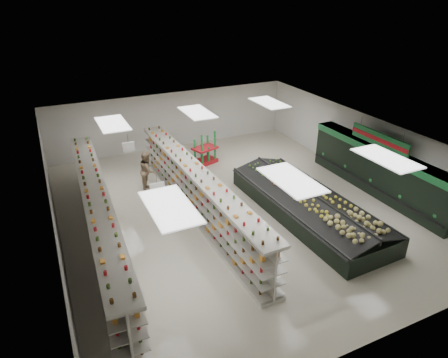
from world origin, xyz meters
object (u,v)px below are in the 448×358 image
soda_endcap (205,149)px  shopper_main (246,234)px  shopper_background (148,170)px  gondola_center (197,194)px  produce_island (307,204)px  gondola_left (100,221)px

soda_endcap → shopper_main: soda_endcap is taller
shopper_main → shopper_background: 6.55m
gondola_center → produce_island: bearing=-27.5°
gondola_left → soda_endcap: 8.18m
gondola_left → gondola_center: 4.00m
produce_island → gondola_center: bearing=153.7°
gondola_left → shopper_background: 4.51m
shopper_background → produce_island: bearing=-113.8°
gondola_center → shopper_background: bearing=110.0°
soda_endcap → shopper_background: 3.91m
gondola_left → shopper_main: size_ratio=7.86×
gondola_left → shopper_background: gondola_left is taller
shopper_background → gondola_left: bearing=162.6°
produce_island → shopper_background: size_ratio=4.22×
gondola_left → produce_island: gondola_left is taller
gondola_left → soda_endcap: bearing=42.0°
gondola_left → shopper_background: size_ratio=6.47×
gondola_center → shopper_background: gondola_center is taller
gondola_left → gondola_center: bearing=8.8°
gondola_center → soda_endcap: 5.31m
shopper_background → soda_endcap: bearing=-44.9°
produce_island → soda_endcap: (-1.72, 6.77, 0.24)m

